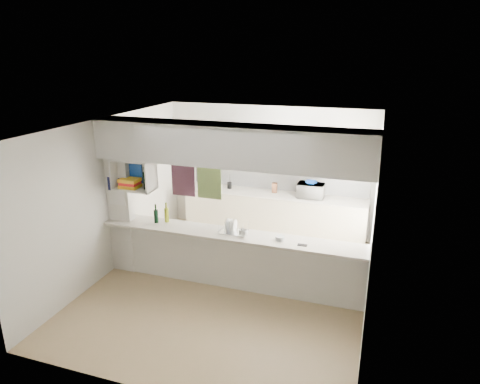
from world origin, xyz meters
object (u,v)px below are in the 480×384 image
at_px(microwave, 311,191).
at_px(dish_rack, 233,227).
at_px(bowl, 311,183).
at_px(wine_bottles, 162,215).

height_order(microwave, dish_rack, microwave).
xyz_separation_m(bowl, dish_rack, (-0.86, -2.01, -0.22)).
relative_size(microwave, dish_rack, 1.24).
height_order(microwave, wine_bottles, wine_bottles).
bearing_deg(wine_bottles, microwave, 43.87).
distance_m(dish_rack, wine_bottles, 1.25).
distance_m(microwave, wine_bottles, 2.93).
xyz_separation_m(microwave, wine_bottles, (-2.11, -2.03, -0.02)).
distance_m(microwave, bowl, 0.17).
height_order(bowl, dish_rack, bowl).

